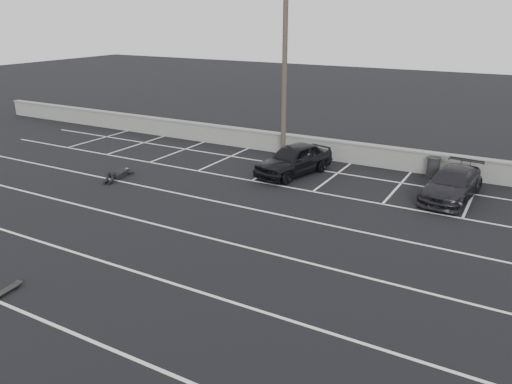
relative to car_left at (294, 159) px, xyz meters
The scene contains 9 objects.
ground 10.88m from the car_left, 85.93° to the right, with size 120.00×120.00×0.00m, color black.
seawall 3.27m from the car_left, 76.35° to the left, with size 50.00×0.45×1.06m.
stall_lines 6.50m from the car_left, 83.89° to the right, with size 36.00×20.05×0.01m.
car_left is the anchor object (origin of this frame).
car_right 7.01m from the car_left, ahead, with size 1.73×4.26×1.24m, color black.
utility_pole 5.07m from the car_left, 126.28° to the left, with size 1.28×0.26×9.59m.
trash_bin 6.42m from the car_left, 25.58° to the left, with size 0.65×0.65×0.94m.
person 8.08m from the car_left, 148.42° to the right, with size 1.56×2.64×0.50m, color black, non-canonical shape.
skateboard 13.68m from the car_left, 99.46° to the right, with size 0.32×0.87×0.10m.
Camera 1 is at (8.68, -9.58, 7.18)m, focal length 35.00 mm.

